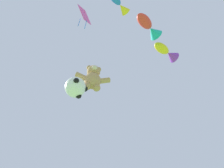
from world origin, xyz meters
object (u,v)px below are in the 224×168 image
Objects in this scene: soccer_ball_kite at (76,87)px; diamond_kite at (84,16)px; fish_kite_crimson at (149,27)px; fish_kite_cobalt at (119,3)px; fish_kite_goldfin at (166,52)px; teddy_bear_kite at (93,78)px.

diamond_kite is at bearing -99.89° from soccer_ball_kite.
fish_kite_cobalt is (-1.98, -0.93, -0.09)m from fish_kite_crimson.
soccer_ball_kite is 5.10m from diamond_kite.
fish_kite_goldfin is 4.24m from fish_kite_cobalt.
fish_kite_goldfin is 0.63× the size of diamond_kite.
fish_kite_cobalt reaches higher than teddy_bear_kite.
diamond_kite is at bearing -120.28° from teddy_bear_kite.
teddy_bear_kite is at bearing 100.22° from fish_kite_cobalt.
soccer_ball_kite is 0.77× the size of fish_kite_cobalt.
fish_kite_goldfin is (5.00, -0.93, 3.57)m from soccer_ball_kite.
teddy_bear_kite is 4.26m from fish_kite_crimson.
fish_kite_crimson reaches higher than fish_kite_cobalt.
fish_kite_goldfin reaches higher than soccer_ball_kite.
teddy_bear_kite is 1.57m from soccer_ball_kite.
teddy_bear_kite reaches higher than soccer_ball_kite.
fish_kite_crimson is at bearing 25.17° from fish_kite_cobalt.
fish_kite_cobalt is 0.51× the size of diamond_kite.
fish_kite_crimson is at bearing -139.76° from fish_kite_goldfin.
fish_kite_crimson is 3.97m from diamond_kite.
diamond_kite reaches higher than fish_kite_cobalt.
teddy_bear_kite is 1.09× the size of fish_kite_crimson.
fish_kite_crimson is at bearing -11.10° from diamond_kite.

